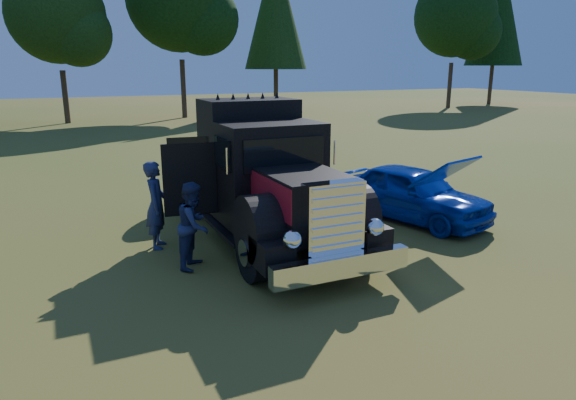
% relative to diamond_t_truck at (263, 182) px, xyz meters
% --- Properties ---
extents(ground, '(120.00, 120.00, 0.00)m').
position_rel_diamond_t_truck_xyz_m(ground, '(1.03, -2.20, -1.28)').
color(ground, '#335519').
rests_on(ground, ground).
extents(diamond_t_truck, '(3.38, 7.16, 3.00)m').
position_rel_diamond_t_truck_xyz_m(diamond_t_truck, '(0.00, 0.00, 0.00)').
color(diamond_t_truck, black).
rests_on(diamond_t_truck, ground).
extents(hotrod_coupe, '(2.66, 4.40, 1.89)m').
position_rel_diamond_t_truck_xyz_m(hotrod_coupe, '(3.88, -0.20, -0.59)').
color(hotrod_coupe, '#0809B9').
rests_on(hotrod_coupe, ground).
extents(spectator_near, '(0.64, 0.78, 1.84)m').
position_rel_diamond_t_truck_xyz_m(spectator_near, '(-2.24, 0.41, -0.36)').
color(spectator_near, navy).
rests_on(spectator_near, ground).
extents(spectator_far, '(0.97, 1.02, 1.65)m').
position_rel_diamond_t_truck_xyz_m(spectator_far, '(-1.81, -0.98, -0.45)').
color(spectator_far, '#1D2544').
rests_on(spectator_far, ground).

